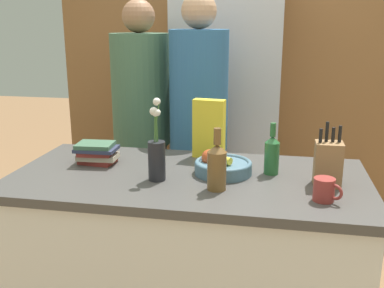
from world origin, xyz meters
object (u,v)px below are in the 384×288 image
at_px(book_stack, 97,153).
at_px(coffee_mug, 325,190).
at_px(cereal_box, 209,129).
at_px(person_in_blue, 199,125).
at_px(bottle_oil, 217,166).
at_px(person_at_sink, 142,122).
at_px(knife_block, 328,163).
at_px(refrigerator, 227,113).
at_px(bottle_vinegar, 272,154).
at_px(fruit_bowl, 221,165).
at_px(flower_vase, 157,155).

bearing_deg(book_stack, coffee_mug, -15.11).
bearing_deg(cereal_box, person_in_blue, 106.55).
relative_size(bottle_oil, person_in_blue, 0.15).
height_order(book_stack, bottle_oil, bottle_oil).
bearing_deg(person_at_sink, knife_block, -39.83).
distance_m(cereal_box, person_at_sink, 0.76).
xyz_separation_m(refrigerator, person_in_blue, (-0.10, -0.69, 0.06)).
distance_m(coffee_mug, bottle_oil, 0.43).
relative_size(cereal_box, bottle_vinegar, 1.26).
distance_m(fruit_bowl, book_stack, 0.62).
bearing_deg(refrigerator, fruit_bowl, -84.81).
xyz_separation_m(cereal_box, book_stack, (-0.52, -0.21, -0.09)).
bearing_deg(fruit_bowl, refrigerator, 95.19).
xyz_separation_m(flower_vase, cereal_box, (0.17, 0.38, 0.04)).
distance_m(coffee_mug, bottle_vinegar, 0.36).
relative_size(coffee_mug, bottle_vinegar, 0.46).
relative_size(person_at_sink, person_in_blue, 0.98).
height_order(coffee_mug, person_at_sink, person_at_sink).
height_order(bottle_oil, person_in_blue, person_in_blue).
bearing_deg(bottle_vinegar, cereal_box, 147.86).
xyz_separation_m(coffee_mug, person_at_sink, (-1.05, 1.03, -0.00)).
relative_size(knife_block, book_stack, 1.37).
xyz_separation_m(refrigerator, knife_block, (0.59, -1.43, 0.09)).
bearing_deg(flower_vase, bottle_vinegar, 19.87).
bearing_deg(cereal_box, book_stack, -158.42).
relative_size(knife_block, cereal_box, 0.91).
relative_size(coffee_mug, bottle_oil, 0.42).
distance_m(flower_vase, bottle_vinegar, 0.52).
height_order(fruit_bowl, bottle_oil, bottle_oil).
distance_m(coffee_mug, person_in_blue, 1.14).
relative_size(knife_block, flower_vase, 0.75).
bearing_deg(person_at_sink, bottle_vinegar, -42.90).
relative_size(refrigerator, knife_block, 6.86).
distance_m(knife_block, flower_vase, 0.73).
bearing_deg(coffee_mug, knife_block, 81.90).
bearing_deg(knife_block, book_stack, 174.52).
bearing_deg(coffee_mug, flower_vase, 170.96).
bearing_deg(person_in_blue, bottle_oil, -59.12).
relative_size(flower_vase, person_in_blue, 0.21).
distance_m(knife_block, person_at_sink, 1.37).
bearing_deg(flower_vase, cereal_box, 65.63).
bearing_deg(person_in_blue, refrigerator, 97.92).
bearing_deg(refrigerator, bottle_vinegar, -75.18).
bearing_deg(bottle_vinegar, book_stack, -179.64).
relative_size(knife_block, bottle_oil, 1.04).
xyz_separation_m(refrigerator, fruit_bowl, (0.12, -1.36, 0.03)).
relative_size(bottle_oil, bottle_vinegar, 1.10).
height_order(refrigerator, person_in_blue, refrigerator).
xyz_separation_m(bottle_vinegar, person_at_sink, (-0.84, 0.74, -0.05)).
bearing_deg(coffee_mug, bottle_oil, 174.14).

